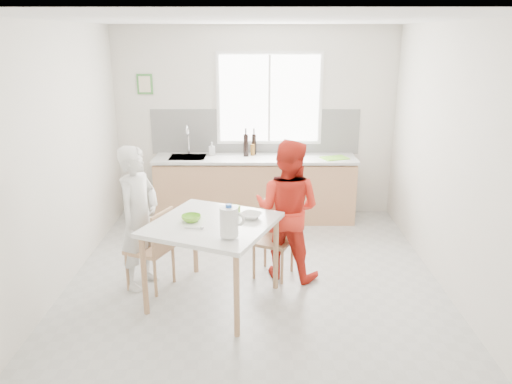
% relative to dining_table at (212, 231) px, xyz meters
% --- Properties ---
extents(ground, '(4.50, 4.50, 0.00)m').
position_rel_dining_table_xyz_m(ground, '(0.40, 0.40, -0.75)').
color(ground, '#B7B7B2').
rests_on(ground, ground).
extents(room_shell, '(4.50, 4.50, 4.50)m').
position_rel_dining_table_xyz_m(room_shell, '(0.40, 0.40, 0.89)').
color(room_shell, silver).
rests_on(room_shell, ground).
extents(window, '(1.50, 0.06, 1.30)m').
position_rel_dining_table_xyz_m(window, '(0.60, 2.62, 0.95)').
color(window, white).
rests_on(window, room_shell).
extents(backsplash, '(3.00, 0.02, 0.65)m').
position_rel_dining_table_xyz_m(backsplash, '(0.40, 2.64, 0.47)').
color(backsplash, white).
rests_on(backsplash, room_shell).
extents(picture_frame, '(0.22, 0.03, 0.28)m').
position_rel_dining_table_xyz_m(picture_frame, '(-1.15, 2.63, 1.15)').
color(picture_frame, '#438A3E').
rests_on(picture_frame, room_shell).
extents(kitchen_counter, '(2.84, 0.64, 1.37)m').
position_rel_dining_table_xyz_m(kitchen_counter, '(0.40, 2.35, -0.34)').
color(kitchen_counter, tan).
rests_on(kitchen_counter, ground).
extents(dining_table, '(1.43, 1.43, 0.84)m').
position_rel_dining_table_xyz_m(dining_table, '(0.00, 0.00, 0.00)').
color(dining_table, white).
rests_on(dining_table, ground).
extents(chair_left, '(0.52, 0.52, 0.87)m').
position_rel_dining_table_xyz_m(chair_left, '(-0.63, 0.26, -0.28)').
color(chair_left, tan).
rests_on(chair_left, ground).
extents(chair_far, '(0.50, 0.50, 0.83)m').
position_rel_dining_table_xyz_m(chair_far, '(0.64, 0.61, -0.30)').
color(chair_far, tan).
rests_on(chair_far, ground).
extents(person_white, '(0.55, 0.65, 1.52)m').
position_rel_dining_table_xyz_m(person_white, '(-0.79, 0.33, 0.01)').
color(person_white, silver).
rests_on(person_white, ground).
extents(person_red, '(0.91, 0.82, 1.54)m').
position_rel_dining_table_xyz_m(person_red, '(0.76, 0.57, 0.01)').
color(person_red, red).
rests_on(person_red, ground).
extents(bowl_green, '(0.25, 0.25, 0.06)m').
position_rel_dining_table_xyz_m(bowl_green, '(-0.20, 0.03, 0.12)').
color(bowl_green, '#78CC2F').
rests_on(bowl_green, dining_table).
extents(bowl_white, '(0.27, 0.27, 0.05)m').
position_rel_dining_table_xyz_m(bowl_white, '(0.37, 0.11, 0.11)').
color(bowl_white, white).
rests_on(bowl_white, dining_table).
extents(milk_jug, '(0.23, 0.17, 0.29)m').
position_rel_dining_table_xyz_m(milk_jug, '(0.19, -0.38, 0.24)').
color(milk_jug, white).
rests_on(milk_jug, dining_table).
extents(green_box, '(0.13, 0.13, 0.09)m').
position_rel_dining_table_xyz_m(green_box, '(0.20, 0.22, 0.13)').
color(green_box, '#7CD230').
rests_on(green_box, dining_table).
extents(spoon, '(0.16, 0.02, 0.01)m').
position_rel_dining_table_xyz_m(spoon, '(-0.16, -0.17, 0.10)').
color(spoon, '#A5A5AA').
rests_on(spoon, dining_table).
extents(cutting_board, '(0.42, 0.36, 0.01)m').
position_rel_dining_table_xyz_m(cutting_board, '(1.51, 2.27, 0.17)').
color(cutting_board, '#6FC12C').
rests_on(cutting_board, kitchen_counter).
extents(wine_bottle_a, '(0.07, 0.07, 0.32)m').
position_rel_dining_table_xyz_m(wine_bottle_a, '(0.27, 2.40, 0.33)').
color(wine_bottle_a, black).
rests_on(wine_bottle_a, kitchen_counter).
extents(wine_bottle_b, '(0.07, 0.07, 0.30)m').
position_rel_dining_table_xyz_m(wine_bottle_b, '(0.38, 2.51, 0.32)').
color(wine_bottle_b, black).
rests_on(wine_bottle_b, kitchen_counter).
extents(jar_amber, '(0.06, 0.06, 0.16)m').
position_rel_dining_table_xyz_m(jar_amber, '(0.36, 2.45, 0.25)').
color(jar_amber, brown).
rests_on(jar_amber, kitchen_counter).
extents(soap_bottle, '(0.10, 0.10, 0.19)m').
position_rel_dining_table_xyz_m(soap_bottle, '(-0.22, 2.46, 0.26)').
color(soap_bottle, '#999999').
rests_on(soap_bottle, kitchen_counter).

